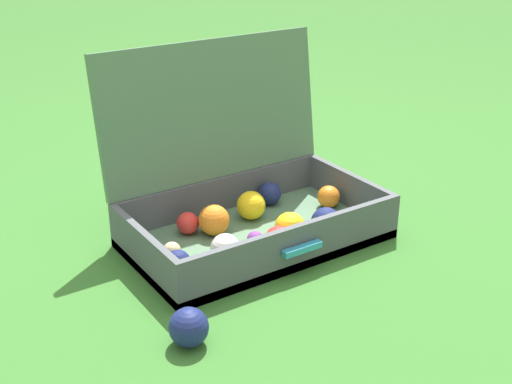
{
  "coord_description": "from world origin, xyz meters",
  "views": [
    {
      "loc": [
        -0.94,
        -1.35,
        0.86
      ],
      "look_at": [
        -0.04,
        0.01,
        0.15
      ],
      "focal_mm": 47.93,
      "sensor_mm": 36.0,
      "label": 1
    }
  ],
  "objects": [
    {
      "name": "stray_ball_on_grass",
      "position": [
        -0.41,
        -0.29,
        0.04
      ],
      "size": [
        0.08,
        0.08,
        0.08
      ],
      "primitive_type": "sphere",
      "color": "navy",
      "rests_on": "ground"
    },
    {
      "name": "open_suitcase",
      "position": [
        -0.04,
        0.06,
        0.11
      ],
      "size": [
        0.67,
        0.47,
        0.5
      ],
      "color": "#4C7051",
      "rests_on": "ground"
    },
    {
      "name": "ground_plane",
      "position": [
        0.0,
        0.0,
        0.0
      ],
      "size": [
        16.0,
        16.0,
        0.0
      ],
      "primitive_type": "plane",
      "color": "#336B28"
    }
  ]
}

